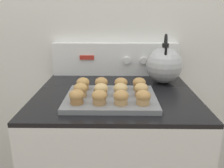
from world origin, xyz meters
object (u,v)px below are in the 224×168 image
(muffin_r0_c3, at_px, (144,97))
(muffin_r2_c0, at_px, (84,84))
(muffin_r2_c1, at_px, (102,83))
(muffin_r1_c1, at_px, (102,90))
(tea_kettle, at_px, (165,64))
(muffin_r2_c3, at_px, (140,84))
(muffin_r1_c0, at_px, (81,90))
(muffin_r0_c2, at_px, (122,97))
(muffin_r1_c3, at_px, (142,90))
(muffin_r0_c1, at_px, (100,97))
(muffin_r2_c2, at_px, (122,84))
(muffin_r1_c2, at_px, (121,90))
(muffin_pan, at_px, (111,98))
(muffin_r0_c0, at_px, (77,97))

(muffin_r0_c3, relative_size, muffin_r2_c0, 1.00)
(muffin_r2_c1, bearing_deg, muffin_r1_c1, -87.49)
(muffin_r2_c0, relative_size, tea_kettle, 0.23)
(muffin_r2_c3, bearing_deg, muffin_r1_c0, -161.28)
(muffin_r0_c3, distance_m, muffin_r2_c0, 0.32)
(muffin_r0_c2, relative_size, muffin_r1_c1, 1.00)
(muffin_r1_c0, relative_size, muffin_r1_c1, 1.00)
(muffin_r0_c2, xyz_separation_m, muffin_r2_c3, (0.09, 0.18, 0.00))
(tea_kettle, bearing_deg, muffin_r1_c3, -118.58)
(muffin_r0_c1, xyz_separation_m, muffin_r2_c1, (-0.00, 0.18, 0.00))
(muffin_r2_c0, relative_size, muffin_r2_c3, 1.00)
(muffin_r1_c3, distance_m, muffin_r2_c2, 0.12)
(muffin_r1_c2, height_order, muffin_r1_c3, same)
(muffin_r2_c1, bearing_deg, muffin_r0_c3, -45.77)
(muffin_pan, bearing_deg, muffin_r2_c1, 116.88)
(muffin_r2_c0, xyz_separation_m, muffin_r2_c1, (0.09, 0.01, 0.00))
(muffin_r0_c2, distance_m, muffin_r1_c0, 0.20)
(muffin_r1_c2, bearing_deg, muffin_r2_c3, 44.26)
(muffin_r0_c2, distance_m, muffin_r1_c3, 0.13)
(muffin_r1_c3, relative_size, muffin_r2_c1, 1.00)
(muffin_pan, xyz_separation_m, muffin_r1_c0, (-0.13, -0.00, 0.04))
(muffin_r1_c0, bearing_deg, muffin_r2_c1, 47.37)
(muffin_pan, bearing_deg, muffin_r2_c0, 146.92)
(muffin_r2_c0, height_order, muffin_r2_c2, same)
(muffin_r0_c3, xyz_separation_m, muffin_r2_c0, (-0.26, 0.18, 0.00))
(muffin_r0_c2, bearing_deg, muffin_r2_c3, 63.52)
(muffin_pan, bearing_deg, muffin_r0_c1, -115.67)
(muffin_r1_c3, bearing_deg, muffin_r0_c2, -133.83)
(muffin_r0_c3, bearing_deg, muffin_r1_c2, 134.01)
(muffin_pan, relative_size, muffin_r0_c3, 6.45)
(muffin_r1_c0, distance_m, muffin_r1_c3, 0.27)
(muffin_r0_c1, distance_m, muffin_r2_c2, 0.20)
(muffin_pan, bearing_deg, muffin_r0_c2, -65.14)
(muffin_r1_c3, relative_size, tea_kettle, 0.23)
(muffin_r1_c3, xyz_separation_m, tea_kettle, (0.15, 0.28, 0.05))
(muffin_r1_c1, bearing_deg, muffin_pan, 3.83)
(muffin_r1_c1, height_order, muffin_r2_c1, same)
(muffin_r1_c0, xyz_separation_m, muffin_r2_c2, (0.18, 0.09, 0.00))
(muffin_r1_c2, relative_size, tea_kettle, 0.23)
(muffin_r1_c1, bearing_deg, tea_kettle, 40.81)
(muffin_r1_c2, xyz_separation_m, muffin_r2_c1, (-0.09, 0.09, 0.00))
(muffin_r0_c0, height_order, tea_kettle, tea_kettle)
(muffin_r1_c1, height_order, muffin_r1_c2, same)
(muffin_r0_c1, distance_m, muffin_r1_c3, 0.20)
(muffin_r0_c2, height_order, muffin_r1_c1, same)
(muffin_r1_c0, height_order, muffin_r1_c1, same)
(muffin_r2_c1, height_order, muffin_r2_c3, same)
(muffin_r1_c0, height_order, tea_kettle, tea_kettle)
(muffin_r0_c0, distance_m, muffin_r1_c2, 0.20)
(muffin_r1_c2, xyz_separation_m, muffin_r1_c3, (0.09, 0.00, 0.00))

